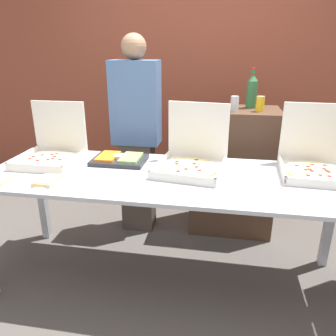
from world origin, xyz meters
TOP-DOWN VIEW (x-y plane):
  - ground_plane at (0.00, 0.00)m, footprint 16.00×16.00m
  - brick_wall_behind at (0.00, 1.70)m, footprint 10.00×0.06m
  - buffet_table at (0.00, 0.00)m, footprint 2.44×0.84m
  - pizza_box_near_right at (0.14, 0.14)m, footprint 0.49×0.50m
  - pizza_box_near_left at (-0.89, 0.14)m, footprint 0.42×0.43m
  - pizza_box_far_right at (0.95, 0.21)m, footprint 0.46×0.48m
  - paper_plate_front_left at (-1.01, -0.29)m, footprint 0.22×0.22m
  - paper_plate_front_right at (-0.71, -0.25)m, footprint 0.20×0.20m
  - veggie_tray at (-0.39, 0.19)m, footprint 0.38×0.27m
  - sideboard_podium at (0.45, 0.85)m, footprint 0.72×0.47m
  - soda_bottle at (0.56, 0.92)m, footprint 0.09×0.09m
  - soda_can_silver at (0.42, 0.74)m, footprint 0.07×0.07m
  - soda_can_colored at (0.62, 0.77)m, footprint 0.07×0.07m
  - person_guest_cap at (-0.40, 0.70)m, footprint 0.40×0.22m

SIDE VIEW (x-z plane):
  - ground_plane at x=0.00m, z-range 0.00..0.00m
  - sideboard_podium at x=0.45m, z-range 0.00..1.12m
  - buffet_table at x=0.00m, z-range 0.32..1.15m
  - paper_plate_front_left at x=-1.01m, z-range 0.82..0.85m
  - paper_plate_front_right at x=-0.71m, z-range 0.82..0.85m
  - veggie_tray at x=-0.39m, z-range 0.82..0.87m
  - person_guest_cap at x=-0.40m, z-range 0.04..1.75m
  - pizza_box_near_left at x=-0.89m, z-range 0.69..1.10m
  - pizza_box_near_right at x=0.14m, z-range 0.68..1.12m
  - pizza_box_far_right at x=0.95m, z-range 0.68..1.12m
  - soda_can_silver at x=0.42m, z-range 1.12..1.24m
  - soda_can_colored at x=0.62m, z-range 1.12..1.24m
  - soda_bottle at x=0.56m, z-range 1.10..1.43m
  - brick_wall_behind at x=0.00m, z-range 0.00..2.80m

